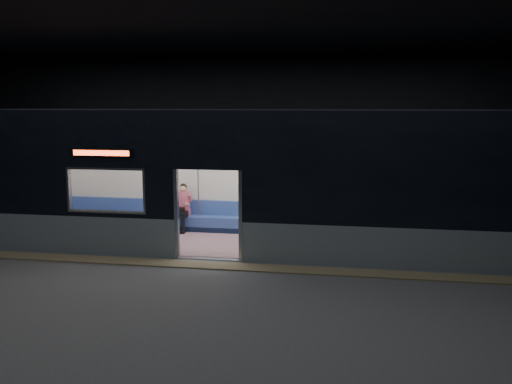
# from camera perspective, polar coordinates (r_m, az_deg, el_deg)

# --- Properties ---
(station_floor) EXTENTS (24.00, 14.00, 0.01)m
(station_floor) POSITION_cam_1_polar(r_m,az_deg,el_deg) (11.44, -6.31, -8.55)
(station_floor) COLOR #47494C
(station_floor) RESTS_ON ground
(station_envelope) EXTENTS (24.00, 14.00, 5.00)m
(station_envelope) POSITION_cam_1_polar(r_m,az_deg,el_deg) (10.90, -6.66, 10.16)
(station_envelope) COLOR black
(station_envelope) RESTS_ON station_floor
(tactile_strip) EXTENTS (22.80, 0.50, 0.03)m
(tactile_strip) POSITION_cam_1_polar(r_m,az_deg,el_deg) (11.94, -5.59, -7.67)
(tactile_strip) COLOR #8C7F59
(tactile_strip) RESTS_ON station_floor
(metro_car) EXTENTS (18.00, 3.04, 3.35)m
(metro_car) POSITION_cam_1_polar(r_m,az_deg,el_deg) (13.46, -3.50, 2.25)
(metro_car) COLOR gray
(metro_car) RESTS_ON station_floor
(passenger) EXTENTS (0.41, 0.65, 1.29)m
(passenger) POSITION_cam_1_polar(r_m,az_deg,el_deg) (14.94, -7.72, -1.31)
(passenger) COLOR black
(passenger) RESTS_ON metro_car
(handbag) EXTENTS (0.30, 0.28, 0.12)m
(handbag) POSITION_cam_1_polar(r_m,az_deg,el_deg) (14.77, -8.08, -1.86)
(handbag) COLOR black
(handbag) RESTS_ON passenger
(transit_map) EXTENTS (1.09, 0.03, 0.71)m
(transit_map) POSITION_cam_1_polar(r_m,az_deg,el_deg) (14.54, 3.23, 1.42)
(transit_map) COLOR white
(transit_map) RESTS_ON metro_car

